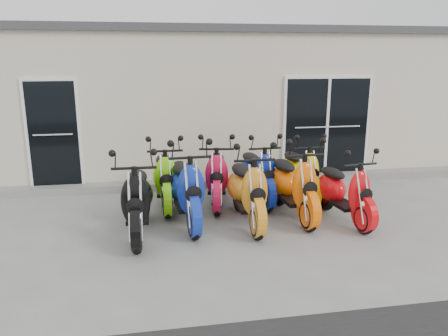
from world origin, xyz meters
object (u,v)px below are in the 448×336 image
(scooter_back_green, at_px, (165,169))
(scooter_back_red, at_px, (217,167))
(scooter_front_black, at_px, (137,190))
(scooter_front_blue, at_px, (186,179))
(scooter_back_blue, at_px, (257,166))
(scooter_front_orange_a, at_px, (247,181))
(scooter_back_yellow, at_px, (300,165))
(scooter_front_orange_b, at_px, (293,176))
(scooter_front_red, at_px, (344,183))

(scooter_back_green, bearing_deg, scooter_back_red, -0.07)
(scooter_front_black, distance_m, scooter_front_blue, 0.86)
(scooter_back_blue, bearing_deg, scooter_back_red, 177.98)
(scooter_front_orange_a, relative_size, scooter_back_yellow, 1.08)
(scooter_front_orange_b, relative_size, scooter_back_blue, 1.07)
(scooter_front_red, distance_m, scooter_back_yellow, 1.33)
(scooter_back_red, height_order, scooter_back_yellow, scooter_back_red)
(scooter_front_black, distance_m, scooter_back_yellow, 3.36)
(scooter_front_blue, xyz_separation_m, scooter_front_orange_a, (0.99, -0.19, -0.03))
(scooter_back_blue, bearing_deg, scooter_front_blue, -150.66)
(scooter_front_red, bearing_deg, scooter_front_blue, 166.08)
(scooter_back_blue, bearing_deg, scooter_front_red, -50.64)
(scooter_front_black, distance_m, scooter_back_red, 1.92)
(scooter_front_black, height_order, scooter_back_yellow, scooter_front_black)
(scooter_front_orange_a, xyz_separation_m, scooter_back_blue, (0.45, 1.13, -0.04))
(scooter_back_blue, xyz_separation_m, scooter_back_yellow, (0.86, 0.02, -0.01))
(scooter_back_red, bearing_deg, scooter_back_yellow, 10.20)
(scooter_back_red, distance_m, scooter_back_yellow, 1.65)
(scooter_back_red, xyz_separation_m, scooter_back_yellow, (1.65, 0.04, -0.03))
(scooter_front_red, bearing_deg, scooter_front_orange_b, 151.86)
(scooter_front_blue, bearing_deg, scooter_front_orange_b, -5.05)
(scooter_front_orange_a, height_order, scooter_front_red, scooter_front_orange_a)
(scooter_front_orange_b, height_order, scooter_back_blue, scooter_front_orange_b)
(scooter_back_blue, bearing_deg, scooter_back_yellow, -2.31)
(scooter_front_blue, distance_m, scooter_front_orange_a, 1.01)
(scooter_front_orange_a, distance_m, scooter_back_yellow, 1.75)
(scooter_front_blue, relative_size, scooter_front_red, 1.15)
(scooter_front_orange_a, bearing_deg, scooter_back_red, 106.18)
(scooter_front_black, height_order, scooter_back_red, scooter_front_black)
(scooter_front_red, bearing_deg, scooter_back_green, 150.23)
(scooter_back_red, bearing_deg, scooter_back_green, -171.27)
(scooter_front_orange_a, height_order, scooter_back_red, scooter_front_orange_a)
(scooter_front_red, distance_m, scooter_back_red, 2.33)
(scooter_front_red, bearing_deg, scooter_front_orange_a, 168.32)
(scooter_front_blue, relative_size, scooter_back_yellow, 1.12)
(scooter_back_yellow, bearing_deg, scooter_back_blue, 178.99)
(scooter_front_black, relative_size, scooter_front_blue, 0.97)
(scooter_front_orange_a, height_order, scooter_back_yellow, scooter_front_orange_a)
(scooter_front_black, relative_size, scooter_back_blue, 1.06)
(scooter_front_blue, relative_size, scooter_back_green, 1.07)
(scooter_front_blue, bearing_deg, scooter_back_red, 49.80)
(scooter_front_red, bearing_deg, scooter_back_yellow, 97.13)
(scooter_front_blue, relative_size, scooter_back_red, 1.07)
(scooter_back_green, bearing_deg, scooter_front_orange_b, -23.71)
(scooter_front_orange_b, xyz_separation_m, scooter_front_red, (0.80, -0.31, -0.08))
(scooter_front_orange_b, bearing_deg, scooter_front_blue, 175.56)
(scooter_front_black, xyz_separation_m, scooter_back_red, (1.44, 1.28, -0.03))
(scooter_front_orange_a, xyz_separation_m, scooter_front_orange_b, (0.84, 0.17, 0.00))
(scooter_back_red, relative_size, scooter_back_blue, 1.02)
(scooter_front_orange_a, height_order, scooter_back_green, scooter_front_orange_a)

